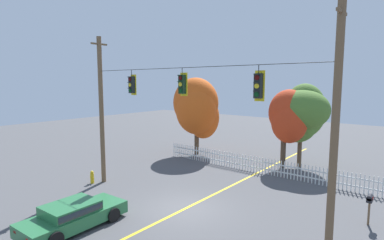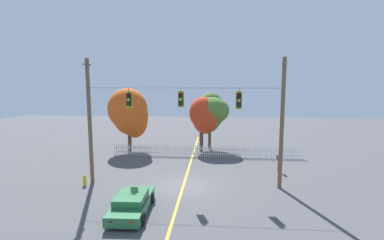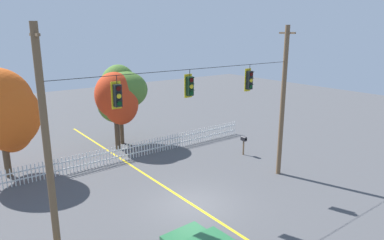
# 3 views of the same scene
# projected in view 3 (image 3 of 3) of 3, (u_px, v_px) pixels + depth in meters

# --- Properties ---
(ground) EXTENTS (80.00, 80.00, 0.00)m
(ground) POSITION_uv_depth(u_px,v_px,m) (193.00, 205.00, 17.96)
(ground) COLOR #4C4C4F
(lane_centerline_stripe) EXTENTS (0.16, 36.00, 0.01)m
(lane_centerline_stripe) POSITION_uv_depth(u_px,v_px,m) (193.00, 205.00, 17.96)
(lane_centerline_stripe) COLOR gold
(lane_centerline_stripe) RESTS_ON ground
(signal_support_span) EXTENTS (13.82, 1.10, 9.04)m
(signal_support_span) POSITION_uv_depth(u_px,v_px,m) (193.00, 119.00, 16.81)
(signal_support_span) COLOR brown
(signal_support_span) RESTS_ON ground
(traffic_signal_westbound_side) EXTENTS (0.43, 0.38, 1.39)m
(traffic_signal_westbound_side) POSITION_uv_depth(u_px,v_px,m) (117.00, 95.00, 14.19)
(traffic_signal_westbound_side) COLOR black
(traffic_signal_southbound_primary) EXTENTS (0.43, 0.38, 1.35)m
(traffic_signal_southbound_primary) POSITION_uv_depth(u_px,v_px,m) (190.00, 86.00, 16.33)
(traffic_signal_southbound_primary) COLOR black
(traffic_signal_northbound_primary) EXTENTS (0.43, 0.38, 1.45)m
(traffic_signal_northbound_primary) POSITION_uv_depth(u_px,v_px,m) (249.00, 80.00, 18.67)
(traffic_signal_northbound_primary) COLOR black
(white_picket_fence) EXTENTS (18.57, 0.06, 1.13)m
(white_picket_fence) POSITION_uv_depth(u_px,v_px,m) (140.00, 149.00, 24.74)
(white_picket_fence) COLOR white
(white_picket_fence) RESTS_ON ground
(autumn_maple_near_fence) EXTENTS (4.37, 3.78, 6.71)m
(autumn_maple_near_fence) POSITION_uv_depth(u_px,v_px,m) (3.00, 112.00, 20.47)
(autumn_maple_near_fence) COLOR brown
(autumn_maple_near_fence) RESTS_ON ground
(autumn_maple_mid) EXTENTS (3.04, 3.05, 5.79)m
(autumn_maple_mid) POSITION_uv_depth(u_px,v_px,m) (117.00, 99.00, 25.82)
(autumn_maple_mid) COLOR #473828
(autumn_maple_mid) RESTS_ON ground
(autumn_oak_far_east) EXTENTS (3.90, 3.56, 6.22)m
(autumn_oak_far_east) POSITION_uv_depth(u_px,v_px,m) (120.00, 93.00, 26.77)
(autumn_oak_far_east) COLOR brown
(autumn_oak_far_east) RESTS_ON ground
(roadside_mailbox) EXTENTS (0.25, 0.44, 1.38)m
(roadside_mailbox) POSITION_uv_depth(u_px,v_px,m) (244.00, 140.00, 24.93)
(roadside_mailbox) COLOR brown
(roadside_mailbox) RESTS_ON ground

